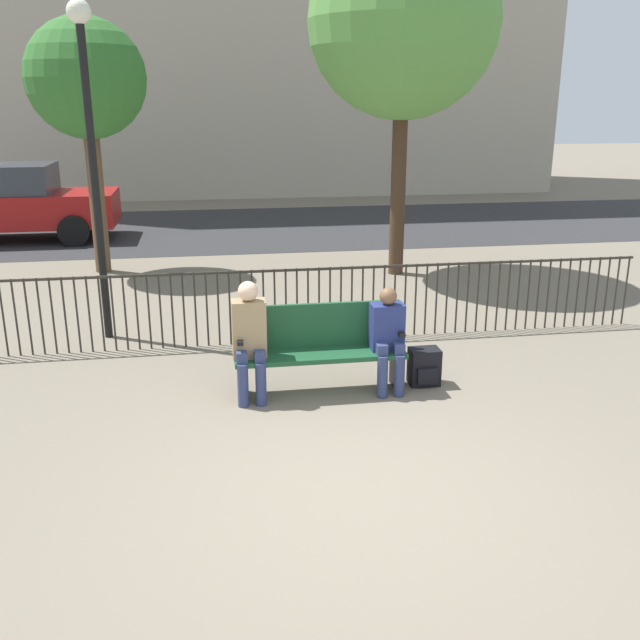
# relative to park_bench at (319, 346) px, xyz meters

# --- Properties ---
(ground_plane) EXTENTS (80.00, 80.00, 0.00)m
(ground_plane) POSITION_rel_park_bench_xyz_m (0.00, -2.08, -0.49)
(ground_plane) COLOR #706656
(park_bench) EXTENTS (1.77, 0.45, 0.92)m
(park_bench) POSITION_rel_park_bench_xyz_m (0.00, 0.00, 0.00)
(park_bench) COLOR #194728
(park_bench) RESTS_ON ground
(seated_person_0) EXTENTS (0.34, 0.39, 1.24)m
(seated_person_0) POSITION_rel_park_bench_xyz_m (-0.73, -0.13, 0.20)
(seated_person_0) COLOR navy
(seated_person_0) RESTS_ON ground
(seated_person_1) EXTENTS (0.34, 0.39, 1.12)m
(seated_person_1) POSITION_rel_park_bench_xyz_m (0.70, -0.13, 0.13)
(seated_person_1) COLOR navy
(seated_person_1) RESTS_ON ground
(backpack) EXTENTS (0.32, 0.27, 0.40)m
(backpack) POSITION_rel_park_bench_xyz_m (1.15, -0.03, -0.30)
(backpack) COLOR black
(backpack) RESTS_ON ground
(fence_railing) EXTENTS (9.01, 0.03, 0.95)m
(fence_railing) POSITION_rel_park_bench_xyz_m (-0.02, 1.60, 0.06)
(fence_railing) COLOR #2D2823
(fence_railing) RESTS_ON ground
(tree_0) EXTENTS (3.10, 3.10, 5.69)m
(tree_0) POSITION_rel_park_bench_xyz_m (2.16, 4.94, 3.63)
(tree_0) COLOR #422D1E
(tree_0) RESTS_ON ground
(tree_1) EXTENTS (1.97, 1.97, 4.25)m
(tree_1) POSITION_rel_park_bench_xyz_m (-2.94, 5.92, 2.73)
(tree_1) COLOR brown
(tree_1) RESTS_ON ground
(lamp_post) EXTENTS (0.28, 0.28, 4.04)m
(lamp_post) POSITION_rel_park_bench_xyz_m (-2.41, 2.16, 2.14)
(lamp_post) COLOR black
(lamp_post) RESTS_ON ground
(street_surface) EXTENTS (24.00, 6.00, 0.01)m
(street_surface) POSITION_rel_park_bench_xyz_m (0.00, 9.92, -0.49)
(street_surface) COLOR #2B2B2D
(street_surface) RESTS_ON ground
(parked_car_0) EXTENTS (4.20, 1.94, 1.62)m
(parked_car_0) POSITION_rel_park_bench_xyz_m (-5.20, 9.18, 0.35)
(parked_car_0) COLOR maroon
(parked_car_0) RESTS_ON ground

